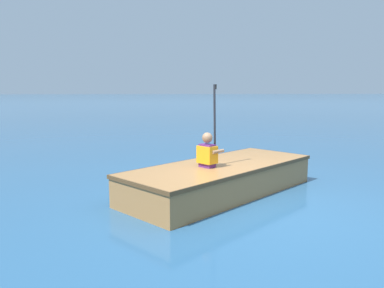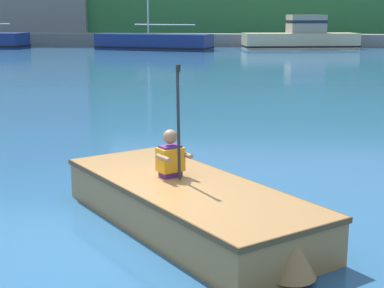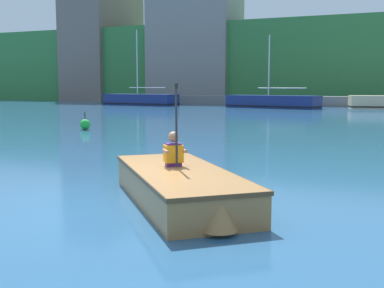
{
  "view_description": "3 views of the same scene",
  "coord_description": "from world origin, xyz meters",
  "px_view_note": "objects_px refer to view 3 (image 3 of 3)",
  "views": [
    {
      "loc": [
        -5.33,
        1.51,
        1.76
      ],
      "look_at": [
        0.83,
        0.9,
        0.86
      ],
      "focal_mm": 35.0,
      "sensor_mm": 36.0,
      "label": 1
    },
    {
      "loc": [
        1.6,
        -5.98,
        2.41
      ],
      "look_at": [
        0.83,
        0.9,
        0.86
      ],
      "focal_mm": 55.0,
      "sensor_mm": 36.0,
      "label": 2
    },
    {
      "loc": [
        3.83,
        -6.32,
        1.8
      ],
      "look_at": [
        0.83,
        0.9,
        0.86
      ],
      "focal_mm": 45.0,
      "sensor_mm": 36.0,
      "label": 3
    }
  ],
  "objects_px": {
    "moored_boat_dock_west_end": "(141,100)",
    "rowboat_foreground": "(181,185)",
    "moored_boat_dock_west_inner": "(273,102)",
    "channel_buoy": "(85,124)",
    "person_paddler": "(174,150)"
  },
  "relations": [
    {
      "from": "rowboat_foreground",
      "to": "moored_boat_dock_west_end",
      "type": "bearing_deg",
      "value": 119.53
    },
    {
      "from": "moored_boat_dock_west_end",
      "to": "person_paddler",
      "type": "height_order",
      "value": "moored_boat_dock_west_end"
    },
    {
      "from": "channel_buoy",
      "to": "moored_boat_dock_west_inner",
      "type": "bearing_deg",
      "value": 83.41
    },
    {
      "from": "rowboat_foreground",
      "to": "person_paddler",
      "type": "relative_size",
      "value": 2.75
    },
    {
      "from": "moored_boat_dock_west_inner",
      "to": "channel_buoy",
      "type": "distance_m",
      "value": 22.78
    },
    {
      "from": "moored_boat_dock_west_end",
      "to": "moored_boat_dock_west_inner",
      "type": "xyz_separation_m",
      "value": [
        12.71,
        -0.67,
        -0.01
      ]
    },
    {
      "from": "moored_boat_dock_west_end",
      "to": "rowboat_foreground",
      "type": "xyz_separation_m",
      "value": [
        18.86,
        -33.3,
        -0.23
      ]
    },
    {
      "from": "rowboat_foreground",
      "to": "moored_boat_dock_west_inner",
      "type": "bearing_deg",
      "value": 100.69
    },
    {
      "from": "moored_boat_dock_west_end",
      "to": "rowboat_foreground",
      "type": "relative_size",
      "value": 2.01
    },
    {
      "from": "moored_boat_dock_west_end",
      "to": "channel_buoy",
      "type": "bearing_deg",
      "value": -66.58
    },
    {
      "from": "moored_boat_dock_west_inner",
      "to": "person_paddler",
      "type": "xyz_separation_m",
      "value": [
        5.9,
        -32.31,
        0.27
      ]
    },
    {
      "from": "moored_boat_dock_west_inner",
      "to": "moored_boat_dock_west_end",
      "type": "bearing_deg",
      "value": 176.97
    },
    {
      "from": "moored_boat_dock_west_inner",
      "to": "rowboat_foreground",
      "type": "xyz_separation_m",
      "value": [
        6.16,
        -32.62,
        -0.22
      ]
    },
    {
      "from": "moored_boat_dock_west_end",
      "to": "rowboat_foreground",
      "type": "distance_m",
      "value": 38.27
    },
    {
      "from": "moored_boat_dock_west_inner",
      "to": "channel_buoy",
      "type": "relative_size",
      "value": 11.14
    }
  ]
}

